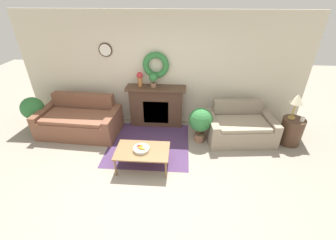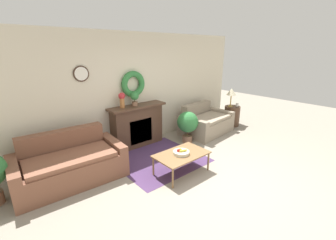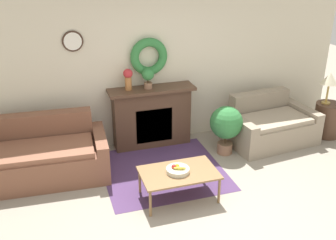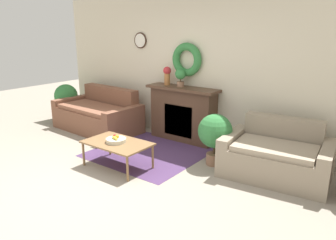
{
  "view_description": "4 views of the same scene",
  "coord_description": "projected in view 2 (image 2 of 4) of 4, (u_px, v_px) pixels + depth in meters",
  "views": [
    {
      "loc": [
        0.49,
        -2.69,
        3.05
      ],
      "look_at": [
        0.21,
        1.43,
        0.64
      ],
      "focal_mm": 24.0,
      "sensor_mm": 36.0,
      "label": 1
    },
    {
      "loc": [
        -2.95,
        -2.13,
        2.32
      ],
      "look_at": [
        -0.12,
        1.19,
        0.93
      ],
      "focal_mm": 24.0,
      "sensor_mm": 36.0,
      "label": 2
    },
    {
      "loc": [
        -1.73,
        -3.59,
        3.13
      ],
      "look_at": [
        -0.15,
        1.39,
        0.84
      ],
      "focal_mm": 42.0,
      "sensor_mm": 36.0,
      "label": 3
    },
    {
      "loc": [
        3.21,
        -2.66,
        2.09
      ],
      "look_at": [
        0.15,
        1.45,
        0.64
      ],
      "focal_mm": 35.0,
      "sensor_mm": 36.0,
      "label": 4
    }
  ],
  "objects": [
    {
      "name": "ground_plane",
      "position": [
        215.0,
        182.0,
        4.08
      ],
      "size": [
        16.0,
        16.0,
        0.0
      ],
      "primitive_type": "plane",
      "color": "gray"
    },
    {
      "name": "floor_rug",
      "position": [
        158.0,
        159.0,
        4.95
      ],
      "size": [
        1.8,
        1.74,
        0.01
      ],
      "color": "#4C335B",
      "rests_on": "ground_plane"
    },
    {
      "name": "wall_back",
      "position": [
        136.0,
        90.0,
        5.48
      ],
      "size": [
        6.8,
        0.21,
        2.7
      ],
      "color": "beige",
      "rests_on": "ground_plane"
    },
    {
      "name": "fireplace",
      "position": [
        137.0,
        125.0,
        5.51
      ],
      "size": [
        1.43,
        0.41,
        1.03
      ],
      "color": "#4C3323",
      "rests_on": "ground_plane"
    },
    {
      "name": "couch_left",
      "position": [
        70.0,
        164.0,
        4.09
      ],
      "size": [
        1.9,
        1.09,
        0.87
      ],
      "rotation": [
        0.0,
        0.0,
        -0.05
      ],
      "color": "brown",
      "rests_on": "ground_plane"
    },
    {
      "name": "loveseat_right",
      "position": [
        206.0,
        123.0,
        6.44
      ],
      "size": [
        1.57,
        1.1,
        0.81
      ],
      "rotation": [
        0.0,
        0.0,
        0.1
      ],
      "color": "gray",
      "rests_on": "ground_plane"
    },
    {
      "name": "coffee_table",
      "position": [
        182.0,
        155.0,
        4.3
      ],
      "size": [
        1.02,
        0.64,
        0.4
      ],
      "color": "olive",
      "rests_on": "ground_plane"
    },
    {
      "name": "fruit_bowl",
      "position": [
        181.0,
        152.0,
        4.26
      ],
      "size": [
        0.31,
        0.31,
        0.11
      ],
      "color": "beige",
      "rests_on": "coffee_table"
    },
    {
      "name": "side_table_by_loveseat",
      "position": [
        232.0,
        116.0,
        7.04
      ],
      "size": [
        0.47,
        0.47,
        0.61
      ],
      "color": "#4C3323",
      "rests_on": "ground_plane"
    },
    {
      "name": "table_lamp",
      "position": [
        231.0,
        92.0,
        6.81
      ],
      "size": [
        0.29,
        0.29,
        0.56
      ],
      "color": "#B28E42",
      "rests_on": "side_table_by_loveseat"
    },
    {
      "name": "mug",
      "position": [
        237.0,
        105.0,
        6.94
      ],
      "size": [
        0.08,
        0.08,
        0.1
      ],
      "color": "silver",
      "rests_on": "side_table_by_loveseat"
    },
    {
      "name": "vase_on_mantel_left",
      "position": [
        122.0,
        99.0,
        5.06
      ],
      "size": [
        0.15,
        0.15,
        0.35
      ],
      "color": "#AD6B38",
      "rests_on": "fireplace"
    },
    {
      "name": "potted_plant_on_mantel",
      "position": [
        135.0,
        97.0,
        5.25
      ],
      "size": [
        0.2,
        0.2,
        0.34
      ],
      "color": "#8E664C",
      "rests_on": "fireplace"
    },
    {
      "name": "potted_plant_floor_by_loveseat",
      "position": [
        188.0,
        123.0,
        5.67
      ],
      "size": [
        0.53,
        0.53,
        0.82
      ],
      "color": "#8E664C",
      "rests_on": "ground_plane"
    }
  ]
}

